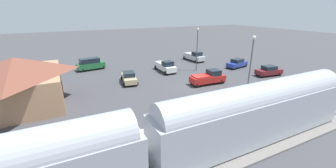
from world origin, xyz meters
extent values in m
plane|color=#424247|center=(0.00, 0.00, 0.00)|extent=(200.00, 200.00, 0.00)
cube|color=slate|center=(-14.00, 0.00, 0.09)|extent=(4.80, 70.00, 0.18)
cube|color=#59544C|center=(-14.72, 0.00, 0.24)|extent=(0.10, 70.00, 0.12)
cube|color=#59544C|center=(-13.28, 0.00, 0.24)|extent=(0.10, 70.00, 0.12)
cube|color=#B7B2A8|center=(-10.00, 0.00, 0.15)|extent=(3.20, 46.00, 0.30)
cube|color=#ADB2BC|center=(-14.00, 3.11, 2.15)|extent=(2.90, 19.09, 3.70)
cube|color=gold|center=(-12.54, 3.11, 1.85)|extent=(0.04, 17.56, 0.36)
cylinder|color=#ADB2BC|center=(-14.00, 3.11, 3.90)|extent=(2.75, 18.33, 2.76)
cube|color=tan|center=(4.00, 22.00, 1.93)|extent=(11.42, 8.90, 3.86)
pyramid|color=brown|center=(4.00, 22.00, 4.78)|extent=(12.22, 9.70, 1.84)
cube|color=#4C3323|center=(4.00, 17.52, 1.05)|extent=(1.10, 0.08, 2.10)
cylinder|color=#23284C|center=(-10.29, -4.81, 0.72)|extent=(0.22, 0.22, 0.85)
cylinder|color=silver|center=(-10.29, -4.81, 1.46)|extent=(0.36, 0.36, 0.62)
sphere|color=tan|center=(-10.29, -4.81, 1.89)|extent=(0.24, 0.24, 0.24)
cube|color=red|center=(0.00, -2.34, 0.84)|extent=(2.31, 5.52, 0.92)
cube|color=#19232D|center=(-0.07, -3.36, 1.72)|extent=(1.83, 1.84, 0.84)
cylinder|color=black|center=(0.72, -4.54, 0.38)|extent=(0.22, 0.76, 0.76)
cylinder|color=black|center=(-1.00, -4.43, 0.38)|extent=(0.22, 0.76, 0.76)
cylinder|color=black|center=(1.00, -0.25, 0.38)|extent=(0.22, 0.76, 0.76)
cylinder|color=black|center=(-0.72, -0.14, 0.38)|extent=(0.22, 0.76, 0.76)
cube|color=red|center=(0.06, -1.40, 1.40)|extent=(2.05, 3.08, 0.20)
cube|color=#283D9E|center=(5.38, -13.37, 0.72)|extent=(2.67, 4.77, 0.76)
cube|color=#19232D|center=(5.38, -13.37, 1.42)|extent=(2.00, 2.43, 0.64)
cylinder|color=black|center=(6.49, -14.89, 0.34)|extent=(0.22, 0.68, 0.68)
cylinder|color=black|center=(4.92, -15.20, 0.34)|extent=(0.22, 0.68, 0.68)
cylinder|color=black|center=(5.84, -11.55, 0.34)|extent=(0.22, 0.68, 0.68)
cylinder|color=black|center=(4.27, -11.86, 0.34)|extent=(0.22, 0.68, 0.68)
cube|color=#C6B284|center=(5.90, 8.18, 0.72)|extent=(4.73, 2.53, 0.76)
cube|color=#19232D|center=(5.90, 8.18, 1.42)|extent=(2.39, 1.94, 0.64)
cylinder|color=black|center=(7.70, 8.71, 0.34)|extent=(0.22, 0.68, 0.68)
cylinder|color=black|center=(7.45, 7.13, 0.34)|extent=(0.22, 0.68, 0.68)
cylinder|color=black|center=(4.34, 9.24, 0.34)|extent=(0.22, 0.68, 0.68)
cylinder|color=black|center=(4.09, 7.66, 0.34)|extent=(0.22, 0.68, 0.68)
cube|color=white|center=(9.22, 0.34, 0.84)|extent=(5.40, 1.97, 0.92)
cube|color=#19232D|center=(8.20, 0.34, 1.72)|extent=(1.73, 1.73, 0.84)
cylinder|color=black|center=(7.07, -0.52, 0.38)|extent=(0.22, 0.76, 0.76)
cylinder|color=black|center=(7.07, 1.20, 0.38)|extent=(0.22, 0.76, 0.76)
cylinder|color=black|center=(11.37, -0.52, 0.38)|extent=(0.22, 0.76, 0.76)
cylinder|color=black|center=(11.37, 1.20, 0.38)|extent=(0.22, 0.76, 0.76)
cube|color=white|center=(10.17, 0.34, 1.40)|extent=(2.97, 1.87, 0.20)
cube|color=maroon|center=(-1.16, -14.34, 0.72)|extent=(2.43, 4.71, 0.76)
cube|color=#19232D|center=(-1.16, -14.34, 1.42)|extent=(1.90, 2.36, 0.64)
cylinder|color=black|center=(-1.72, -12.55, 0.34)|extent=(0.22, 0.68, 0.68)
cylinder|color=black|center=(-0.14, -12.76, 0.34)|extent=(0.22, 0.68, 0.68)
cylinder|color=black|center=(-2.18, -15.92, 0.34)|extent=(0.22, 0.68, 0.68)
cylinder|color=black|center=(-0.60, -16.13, 0.34)|extent=(0.22, 0.68, 0.68)
cube|color=#236638|center=(16.53, 12.32, 0.84)|extent=(2.64, 5.13, 1.00)
cube|color=#19232D|center=(16.51, 12.46, 1.78)|extent=(2.20, 3.64, 0.88)
cylinder|color=black|center=(17.65, 10.56, 0.34)|extent=(0.22, 0.68, 0.68)
cylinder|color=black|center=(15.95, 10.31, 0.34)|extent=(0.22, 0.68, 0.68)
cylinder|color=black|center=(17.11, 14.32, 0.34)|extent=(0.22, 0.68, 0.68)
cylinder|color=black|center=(15.41, 14.07, 0.34)|extent=(0.22, 0.68, 0.68)
cube|color=silver|center=(14.19, -9.11, 0.84)|extent=(5.58, 2.54, 0.92)
cube|color=#19232D|center=(13.17, -9.22, 1.72)|extent=(1.91, 1.91, 0.84)
cylinder|color=black|center=(12.15, -10.20, 0.38)|extent=(0.22, 0.76, 0.76)
cylinder|color=black|center=(11.96, -8.49, 0.38)|extent=(0.22, 0.76, 0.76)
cylinder|color=black|center=(16.42, -9.73, 0.38)|extent=(0.22, 0.76, 0.76)
cylinder|color=black|center=(16.23, -8.02, 0.38)|extent=(0.22, 0.76, 0.76)
cube|color=silver|center=(15.13, -9.01, 1.40)|extent=(3.16, 2.18, 0.20)
cylinder|color=#515156|center=(-7.20, -3.04, 3.80)|extent=(0.16, 0.16, 7.60)
sphere|color=#EAE5C6|center=(-7.20, -3.04, 7.78)|extent=(0.44, 0.44, 0.44)
cylinder|color=#515156|center=(7.20, -5.09, 3.66)|extent=(0.16, 0.16, 7.32)
sphere|color=#EAE5C6|center=(7.20, -5.09, 7.50)|extent=(0.44, 0.44, 0.44)
camera|label=1|loc=(-25.22, 17.09, 10.87)|focal=23.09mm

